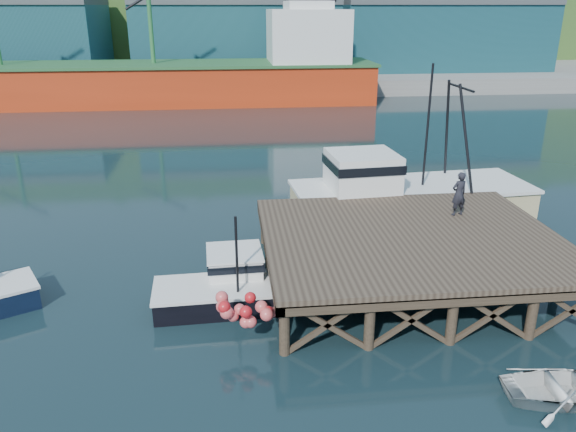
{
  "coord_description": "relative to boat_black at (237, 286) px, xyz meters",
  "views": [
    {
      "loc": [
        -1.82,
        -20.5,
        10.86
      ],
      "look_at": [
        0.65,
        2.0,
        2.37
      ],
      "focal_mm": 35.0,
      "sensor_mm": 36.0,
      "label": 1
    }
  ],
  "objects": [
    {
      "name": "ground",
      "position": [
        1.68,
        1.05,
        -0.72
      ],
      "size": [
        300.0,
        300.0,
        0.0
      ],
      "primitive_type": "plane",
      "color": "black",
      "rests_on": "ground"
    },
    {
      "name": "wharf",
      "position": [
        7.18,
        0.86,
        1.22
      ],
      "size": [
        12.0,
        10.0,
        2.62
      ],
      "color": "brown",
      "rests_on": "ground"
    },
    {
      "name": "far_quay",
      "position": [
        1.68,
        71.05,
        0.28
      ],
      "size": [
        160.0,
        40.0,
        2.0
      ],
      "primitive_type": "cube",
      "color": "gray",
      "rests_on": "ground"
    },
    {
      "name": "warehouse_mid",
      "position": [
        1.68,
        66.05,
        5.78
      ],
      "size": [
        28.0,
        16.0,
        9.0
      ],
      "primitive_type": "cube",
      "color": "#1B4B5C",
      "rests_on": "far_quay"
    },
    {
      "name": "warehouse_right",
      "position": [
        31.68,
        66.05,
        5.78
      ],
      "size": [
        30.0,
        16.0,
        9.0
      ],
      "primitive_type": "cube",
      "color": "#1B4B5C",
      "rests_on": "far_quay"
    },
    {
      "name": "cargo_ship",
      "position": [
        -6.78,
        49.05,
        2.59
      ],
      "size": [
        55.5,
        10.0,
        13.75
      ],
      "color": "red",
      "rests_on": "ground"
    },
    {
      "name": "hillside",
      "position": [
        1.68,
        101.05,
        10.28
      ],
      "size": [
        220.0,
        50.0,
        22.0
      ],
      "primitive_type": "cube",
      "color": "#2D511E",
      "rests_on": "ground"
    },
    {
      "name": "boat_black",
      "position": [
        0.0,
        0.0,
        0.0
      ],
      "size": [
        6.42,
        5.4,
        3.91
      ],
      "rotation": [
        0.0,
        0.0,
        0.04
      ],
      "color": "black",
      "rests_on": "ground"
    },
    {
      "name": "trawler",
      "position": [
        9.06,
        7.55,
        0.98
      ],
      "size": [
        12.67,
        5.39,
        8.27
      ],
      "rotation": [
        0.0,
        0.0,
        0.08
      ],
      "color": "#D4C389",
      "rests_on": "ground"
    },
    {
      "name": "dinghy",
      "position": [
        9.45,
        -6.84,
        -0.34
      ],
      "size": [
        3.83,
        2.87,
        0.75
      ],
      "primitive_type": "imported",
      "rotation": [
        0.0,
        0.0,
        1.49
      ],
      "color": "white",
      "rests_on": "ground"
    },
    {
      "name": "dockworker",
      "position": [
        9.9,
        3.02,
        2.4
      ],
      "size": [
        0.82,
        0.64,
        1.98
      ],
      "primitive_type": "imported",
      "rotation": [
        0.0,
        0.0,
        3.4
      ],
      "color": "black",
      "rests_on": "wharf"
    }
  ]
}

